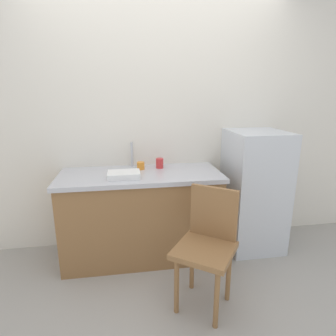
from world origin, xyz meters
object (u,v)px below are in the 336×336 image
Objects in this scene: refrigerator at (254,190)px; dish_tray at (124,175)px; chair at (207,243)px; cup_orange at (141,166)px; cup_red at (160,163)px.

dish_tray is at bearing -174.33° from refrigerator.
chair is 3.18× the size of dish_tray.
cup_orange is at bearing 174.27° from refrigerator.
chair is at bearing -74.87° from cup_red.
dish_tray is (-1.29, -0.13, 0.27)m from refrigerator.
cup_red is 1.31× the size of cup_orange.
chair is 0.92m from dish_tray.
refrigerator reaches higher than cup_red.
cup_red reaches higher than chair.
cup_orange reaches higher than chair.
cup_orange is at bearing -174.14° from cup_red.
refrigerator is 16.36× the size of cup_orange.
refrigerator reaches higher than dish_tray.
dish_tray is at bearing -124.00° from cup_orange.
dish_tray is at bearing 169.86° from chair.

